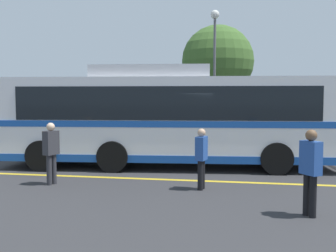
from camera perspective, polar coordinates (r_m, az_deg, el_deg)
ground_plane at (r=13.56m, az=1.41°, el=-5.91°), size 220.00×220.00×0.00m
lane_strip_0 at (r=11.49m, az=-1.92°, el=-7.72°), size 31.08×0.20×0.01m
curb_strip at (r=20.69m, az=3.48°, el=-2.26°), size 39.08×0.36×0.15m
transit_bus at (r=13.42m, az=-0.07°, el=1.43°), size 11.56×3.59×3.42m
parked_car_0 at (r=22.11m, az=-21.93°, el=-0.67°), size 4.92×2.08×1.22m
parked_car_1 at (r=19.36m, az=-5.44°, el=-0.54°), size 4.48×2.26×1.63m
parked_car_2 at (r=18.44m, az=8.95°, el=-1.03°), size 4.14×2.02×1.41m
pedestrian_0 at (r=10.11m, az=4.87°, el=-4.25°), size 0.30×0.46×1.57m
pedestrian_1 at (r=11.11m, az=-16.60°, el=-3.29°), size 0.35×0.47×1.69m
pedestrian_2 at (r=8.27m, az=19.97°, el=-5.63°), size 0.41×0.47×1.73m
street_lamp at (r=22.11m, az=6.79°, el=10.80°), size 0.48×0.48×7.16m
tree_0 at (r=24.84m, az=7.21°, el=9.28°), size 4.45×4.45×6.86m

